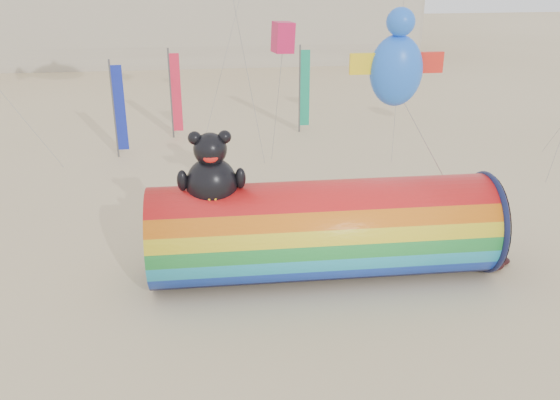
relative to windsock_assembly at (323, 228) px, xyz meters
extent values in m
plane|color=#CCB58C|center=(-1.83, -0.37, -1.79)|extent=(160.00, 160.00, 0.00)
cylinder|color=red|center=(0.01, 0.00, -0.09)|extent=(11.65, 3.40, 3.40)
torus|color=#0F1438|center=(5.72, 0.00, -0.09)|extent=(0.23, 3.56, 3.56)
cylinder|color=black|center=(5.86, 0.00, -0.09)|extent=(0.06, 3.37, 3.37)
ellipsoid|color=black|center=(-3.68, 0.00, 1.76)|extent=(1.66, 1.49, 1.75)
ellipsoid|color=yellow|center=(-3.68, -0.53, 1.66)|extent=(0.85, 0.37, 0.75)
sphere|color=black|center=(-3.68, 0.00, 2.92)|extent=(1.07, 1.07, 1.07)
sphere|color=black|center=(-4.14, 0.00, 3.31)|extent=(0.43, 0.43, 0.43)
sphere|color=black|center=(-3.21, 0.00, 3.31)|extent=(0.43, 0.43, 0.43)
ellipsoid|color=red|center=(-3.68, -0.44, 2.77)|extent=(0.47, 0.17, 0.30)
ellipsoid|color=black|center=(-4.60, -0.10, 1.95)|extent=(0.35, 0.35, 0.70)
ellipsoid|color=black|center=(-2.76, -0.10, 1.95)|extent=(0.35, 0.35, 0.70)
imported|color=#5A5D61|center=(5.13, 1.81, -0.90)|extent=(0.65, 0.43, 1.77)
ellipsoid|color=black|center=(5.31, -0.10, -1.59)|extent=(1.17, 0.99, 0.41)
ellipsoid|color=black|center=(6.01, -0.30, -1.62)|extent=(0.99, 0.84, 0.34)
ellipsoid|color=black|center=(4.71, 0.05, -1.63)|extent=(0.91, 0.77, 0.32)
ellipsoid|color=black|center=(5.61, 0.30, -1.65)|extent=(0.78, 0.66, 0.27)
ellipsoid|color=black|center=(6.51, 0.00, -1.66)|extent=(0.73, 0.62, 0.25)
cylinder|color=#59595E|center=(-8.59, 13.82, 0.81)|extent=(0.10, 0.10, 5.20)
cube|color=#1625A7|center=(-8.28, 13.82, 0.86)|extent=(0.56, 0.06, 4.50)
cylinder|color=#59595E|center=(-5.79, 17.07, 0.81)|extent=(0.10, 0.10, 5.20)
cube|color=#EC2140|center=(-5.48, 17.07, 0.86)|extent=(0.56, 0.06, 4.50)
cylinder|color=#59595E|center=(1.74, 17.37, 0.81)|extent=(0.10, 0.10, 5.20)
cube|color=#16956E|center=(2.05, 17.37, 0.86)|extent=(0.56, 0.06, 4.50)
ellipsoid|color=blue|center=(1.46, -2.25, 5.71)|extent=(1.46, 1.14, 1.95)
cube|color=#D71751|center=(-0.43, 7.79, 5.21)|extent=(0.79, 0.79, 1.26)
camera|label=1|loc=(-3.66, -18.79, 9.02)|focal=40.00mm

